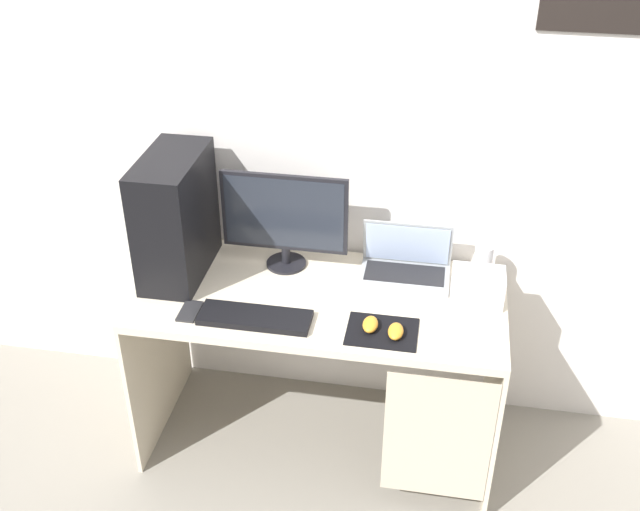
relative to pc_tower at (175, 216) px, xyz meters
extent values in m
plane|color=gray|center=(0.59, -0.07, -1.02)|extent=(8.00, 8.00, 0.00)
cube|color=silver|center=(0.59, 0.30, 0.28)|extent=(4.00, 0.04, 2.60)
cube|color=beige|center=(0.59, -0.07, -0.27)|extent=(1.44, 0.67, 0.03)
cube|color=beige|center=(-0.12, -0.07, -0.66)|extent=(0.02, 0.67, 0.74)
cube|color=beige|center=(1.30, -0.07, -0.66)|extent=(0.02, 0.67, 0.74)
cube|color=beige|center=(1.09, -0.40, -0.62)|extent=(0.40, 0.01, 0.59)
cube|color=black|center=(0.00, 0.00, 0.00)|extent=(0.22, 0.44, 0.50)
cylinder|color=black|center=(0.41, 0.12, -0.25)|extent=(0.16, 0.16, 0.01)
cylinder|color=black|center=(0.41, 0.12, -0.20)|extent=(0.04, 0.04, 0.07)
cube|color=black|center=(0.41, 0.11, 0.00)|extent=(0.51, 0.02, 0.33)
cube|color=#232833|center=(0.41, 0.10, 0.00)|extent=(0.48, 0.00, 0.30)
cube|color=#9EA3A8|center=(0.90, 0.10, -0.25)|extent=(0.36, 0.22, 0.01)
cube|color=black|center=(0.90, 0.11, -0.24)|extent=(0.32, 0.14, 0.00)
cube|color=#9EA3A8|center=(0.90, 0.18, -0.14)|extent=(0.36, 0.05, 0.21)
cube|color=#ADC1E5|center=(0.90, 0.18, -0.14)|extent=(0.34, 0.04, 0.18)
cylinder|color=silver|center=(1.21, 0.16, -0.18)|extent=(0.07, 0.07, 0.15)
cube|color=silver|center=(1.19, 0.00, -0.19)|extent=(0.20, 0.14, 0.13)
cube|color=black|center=(0.38, -0.28, -0.24)|extent=(0.42, 0.14, 0.02)
cube|color=black|center=(0.85, -0.27, -0.25)|extent=(0.26, 0.20, 0.00)
ellipsoid|color=orange|center=(0.81, -0.26, -0.23)|extent=(0.06, 0.10, 0.03)
ellipsoid|color=orange|center=(0.90, -0.28, -0.23)|extent=(0.06, 0.10, 0.03)
cube|color=#232326|center=(0.13, -0.28, -0.25)|extent=(0.07, 0.13, 0.01)
camera|label=1|loc=(1.01, -2.48, 1.46)|focal=42.82mm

